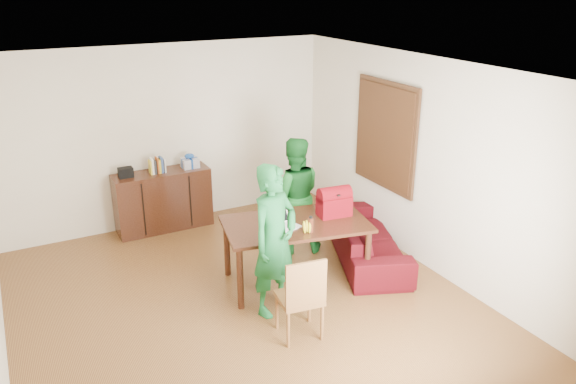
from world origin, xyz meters
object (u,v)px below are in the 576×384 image
bottle (311,224)px  red_bag (334,204)px  person_far (294,195)px  sofa (367,237)px  person_near (275,240)px  laptop (286,225)px  table (296,230)px  chair (300,312)px

bottle → red_bag: 0.57m
person_far → sofa: 1.14m
bottle → person_near: bearing=-166.3°
bottle → sofa: (1.14, 0.44, -0.62)m
laptop → bottle: (0.21, -0.23, 0.05)m
red_bag → sofa: (0.64, 0.16, -0.66)m
laptop → red_bag: 0.71m
table → bottle: bottle is taller
chair → bottle: (0.53, 0.70, 0.63)m
bottle → laptop: bearing=132.2°
table → sofa: size_ratio=0.95×
table → person_near: (-0.51, -0.44, 0.17)m
person_far → laptop: 1.06m
person_far → bottle: bearing=92.3°
sofa → bottle: bearing=133.0°
sofa → table: bearing=118.1°
chair → person_near: 0.82m
person_far → red_bag: person_far is taller
chair → bottle: 1.07m
sofa → laptop: bearing=120.8°
chair → person_far: (0.90, 1.81, 0.53)m
person_near → sofa: person_near is taller
bottle → sofa: bearing=21.3°
chair → person_far: person_far is taller
chair → table: bearing=71.5°
chair → person_far: 2.09m
red_bag → table: bearing=-177.0°
red_bag → sofa: bearing=20.6°
person_far → laptop: person_far is taller
person_far → sofa: (0.76, -0.67, -0.52)m
person_far → sofa: bearing=159.9°
table → person_far: person_far is taller
person_near → bottle: person_near is taller
chair → bottle: bottle is taller
person_near → person_far: person_near is taller
bottle → red_bag: red_bag is taller
red_bag → bottle: bearing=-143.9°
person_near → person_far: (0.91, 1.24, -0.07)m
chair → red_bag: 1.57m
bottle → chair: bearing=-127.0°
laptop → red_bag: red_bag is taller
person_near → red_bag: person_near is taller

